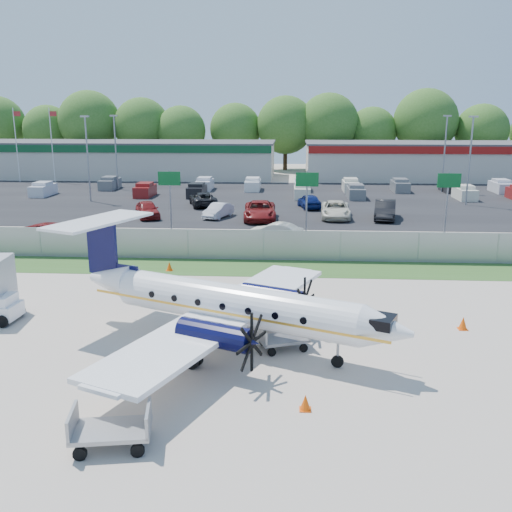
{
  "coord_description": "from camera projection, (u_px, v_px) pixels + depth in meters",
  "views": [
    {
      "loc": [
        1.75,
        -22.29,
        9.51
      ],
      "look_at": [
        0.0,
        6.0,
        2.3
      ],
      "focal_mm": 40.0,
      "sensor_mm": 36.0,
      "label": 1
    }
  ],
  "objects": [
    {
      "name": "ground",
      "position": [
        247.0,
        344.0,
        24.01
      ],
      "size": [
        170.0,
        170.0,
        0.0
      ],
      "primitive_type": "plane",
      "color": "#BDAFA0",
      "rests_on": "ground"
    },
    {
      "name": "grass_verge",
      "position": [
        262.0,
        268.0,
        35.61
      ],
      "size": [
        170.0,
        4.0,
        0.02
      ],
      "primitive_type": "cube",
      "color": "#2D561E",
      "rests_on": "ground"
    },
    {
      "name": "access_road",
      "position": [
        267.0,
        243.0,
        42.38
      ],
      "size": [
        170.0,
        8.0,
        0.02
      ],
      "primitive_type": "cube",
      "color": "black",
      "rests_on": "ground"
    },
    {
      "name": "parking_lot",
      "position": [
        275.0,
        200.0,
        62.7
      ],
      "size": [
        170.0,
        32.0,
        0.02
      ],
      "primitive_type": "cube",
      "color": "black",
      "rests_on": "ground"
    },
    {
      "name": "perimeter_fence",
      "position": [
        264.0,
        245.0,
        37.3
      ],
      "size": [
        120.0,
        0.06,
        1.99
      ],
      "color": "gray",
      "rests_on": "ground"
    },
    {
      "name": "building_west",
      "position": [
        118.0,
        159.0,
        84.75
      ],
      "size": [
        46.4,
        12.4,
        5.24
      ],
      "color": "beige",
      "rests_on": "ground"
    },
    {
      "name": "building_east",
      "position": [
        461.0,
        161.0,
        81.76
      ],
      "size": [
        44.4,
        12.4,
        5.24
      ],
      "color": "beige",
      "rests_on": "ground"
    },
    {
      "name": "sign_left",
      "position": [
        170.0,
        187.0,
        45.76
      ],
      "size": [
        1.8,
        0.26,
        5.0
      ],
      "color": "gray",
      "rests_on": "ground"
    },
    {
      "name": "sign_mid",
      "position": [
        307.0,
        188.0,
        45.1
      ],
      "size": [
        1.8,
        0.26,
        5.0
      ],
      "color": "gray",
      "rests_on": "ground"
    },
    {
      "name": "sign_right",
      "position": [
        448.0,
        189.0,
        44.44
      ],
      "size": [
        1.8,
        0.26,
        5.0
      ],
      "color": "gray",
      "rests_on": "ground"
    },
    {
      "name": "flagpole_west",
      "position": [
        16.0,
        140.0,
        77.97
      ],
      "size": [
        1.06,
        0.12,
        10.0
      ],
      "color": "white",
      "rests_on": "ground"
    },
    {
      "name": "flagpole_east",
      "position": [
        52.0,
        141.0,
        77.67
      ],
      "size": [
        1.06,
        0.12,
        10.0
      ],
      "color": "white",
      "rests_on": "ground"
    },
    {
      "name": "light_pole_nw",
      "position": [
        87.0,
        153.0,
        60.67
      ],
      "size": [
        0.9,
        0.35,
        9.09
      ],
      "color": "gray",
      "rests_on": "ground"
    },
    {
      "name": "light_pole_ne",
      "position": [
        470.0,
        154.0,
        58.28
      ],
      "size": [
        0.9,
        0.35,
        9.09
      ],
      "color": "gray",
      "rests_on": "ground"
    },
    {
      "name": "light_pole_sw",
      "position": [
        116.0,
        147.0,
        70.35
      ],
      "size": [
        0.9,
        0.35,
        9.09
      ],
      "color": "gray",
      "rests_on": "ground"
    },
    {
      "name": "light_pole_se",
      "position": [
        445.0,
        148.0,
        67.95
      ],
      "size": [
        0.9,
        0.35,
        9.09
      ],
      "color": "gray",
      "rests_on": "ground"
    },
    {
      "name": "tree_line",
      "position": [
        281.0,
        170.0,
        95.59
      ],
      "size": [
        112.0,
        6.0,
        14.0
      ],
      "primitive_type": null,
      "color": "#325F1C",
      "rests_on": "ground"
    },
    {
      "name": "aircraft",
      "position": [
        228.0,
        303.0,
        23.46
      ],
      "size": [
        15.38,
        14.93,
        4.77
      ],
      "color": "white",
      "rests_on": "ground"
    },
    {
      "name": "baggage_cart_near",
      "position": [
        111.0,
        429.0,
        16.54
      ],
      "size": [
        2.47,
        1.71,
        1.19
      ],
      "color": "gray",
      "rests_on": "ground"
    },
    {
      "name": "baggage_cart_far",
      "position": [
        283.0,
        338.0,
        23.37
      ],
      "size": [
        2.24,
        1.79,
        1.02
      ],
      "color": "gray",
      "rests_on": "ground"
    },
    {
      "name": "cone_nose",
      "position": [
        463.0,
        323.0,
        25.54
      ],
      "size": [
        0.41,
        0.41,
        0.59
      ],
      "color": "#F55007",
      "rests_on": "ground"
    },
    {
      "name": "cone_port_wing",
      "position": [
        305.0,
        403.0,
        18.63
      ],
      "size": [
        0.38,
        0.38,
        0.55
      ],
      "color": "#F55007",
      "rests_on": "ground"
    },
    {
      "name": "cone_starboard_wing",
      "position": [
        169.0,
        266.0,
        34.96
      ],
      "size": [
        0.4,
        0.4,
        0.57
      ],
      "color": "#F55007",
      "rests_on": "ground"
    },
    {
      "name": "road_car_west",
      "position": [
        54.0,
        246.0,
        41.6
      ],
      "size": [
        6.38,
        4.44,
        1.62
      ],
      "primitive_type": "imported",
      "rotation": [
        0.0,
        0.0,
        1.24
      ],
      "color": "maroon",
      "rests_on": "ground"
    },
    {
      "name": "road_car_mid",
      "position": [
        275.0,
        241.0,
        43.15
      ],
      "size": [
        4.4,
        2.55,
        1.37
      ],
      "primitive_type": "imported",
      "rotation": [
        0.0,
        0.0,
        -1.85
      ],
      "color": "beige",
      "rests_on": "ground"
    },
    {
      "name": "parked_car_a",
      "position": [
        148.0,
        218.0,
        52.43
      ],
      "size": [
        3.42,
        4.89,
        1.55
      ],
      "primitive_type": "imported",
      "rotation": [
        0.0,
        0.0,
        0.39
      ],
      "color": "maroon",
      "rests_on": "ground"
    },
    {
      "name": "parked_car_b",
      "position": [
        218.0,
        218.0,
        52.51
      ],
      "size": [
        2.63,
        4.25,
        1.32
      ],
      "primitive_type": "imported",
      "rotation": [
        0.0,
        0.0,
        -0.33
      ],
      "color": "silver",
      "rests_on": "ground"
    },
    {
      "name": "parked_car_c",
      "position": [
        260.0,
        220.0,
        51.41
      ],
      "size": [
        3.09,
        6.21,
        1.69
      ],
      "primitive_type": "imported",
      "rotation": [
        0.0,
        0.0,
        0.05
      ],
      "color": "maroon",
      "rests_on": "ground"
    },
    {
      "name": "parked_car_d",
      "position": [
        335.0,
        218.0,
        52.27
      ],
      "size": [
        2.8,
        5.68,
        1.55
      ],
      "primitive_type": "imported",
      "rotation": [
        0.0,
        0.0,
        -0.04
      ],
      "color": "beige",
      "rests_on": "ground"
    },
    {
      "name": "parked_car_e",
      "position": [
        384.0,
        219.0,
        51.75
      ],
      "size": [
        2.65,
        5.42,
        1.71
      ],
      "primitive_type": "imported",
      "rotation": [
        0.0,
        0.0,
        -0.17
      ],
      "color": "black",
      "rests_on": "ground"
    },
    {
      "name": "parked_car_f",
      "position": [
        203.0,
        206.0,
        58.95
      ],
      "size": [
        3.8,
        5.74,
        1.47
      ],
      "primitive_type": "imported",
      "rotation": [
        0.0,
        0.0,
        3.42
      ],
      "color": "black",
      "rests_on": "ground"
    },
    {
      "name": "parked_car_g",
      "position": [
        309.0,
        208.0,
        57.59
      ],
      "size": [
        2.58,
        4.52,
        1.45
      ],
      "primitive_type": "imported",
      "rotation": [
        0.0,
        0.0,
        3.36
      ],
      "color": "navy",
      "rests_on": "ground"
    },
    {
      "name": "far_parking_rows",
      "position": [
        276.0,
        194.0,
        67.54
      ],
      "size": [
        56.0,
        10.0,
        1.6
      ],
      "primitive_type": null,
      "color": "gray",
      "rests_on": "ground"
    }
  ]
}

